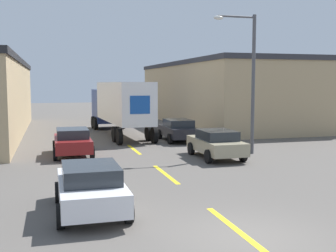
{
  "coord_description": "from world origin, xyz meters",
  "views": [
    {
      "loc": [
        -4.8,
        -9.58,
        3.97
      ],
      "look_at": [
        0.97,
        10.98,
        1.81
      ],
      "focal_mm": 45.0,
      "sensor_mm": 36.0,
      "label": 1
    }
  ],
  "objects_px": {
    "parked_car_right_far": "(178,129)",
    "parked_car_left_near": "(91,187)",
    "semi_truck": "(119,104)",
    "street_lamp": "(249,74)",
    "parked_car_left_far": "(72,141)",
    "parked_car_right_mid": "(216,143)"
  },
  "relations": [
    {
      "from": "semi_truck",
      "to": "parked_car_left_near",
      "type": "bearing_deg",
      "value": -104.86
    },
    {
      "from": "parked_car_left_far",
      "to": "street_lamp",
      "type": "xyz_separation_m",
      "value": [
        9.55,
        -2.08,
        3.71
      ]
    },
    {
      "from": "parked_car_right_far",
      "to": "parked_car_left_far",
      "type": "xyz_separation_m",
      "value": [
        -7.34,
        -4.11,
        0.0
      ]
    },
    {
      "from": "semi_truck",
      "to": "parked_car_left_near",
      "type": "xyz_separation_m",
      "value": [
        -4.0,
        -19.45,
        -1.61
      ]
    },
    {
      "from": "parked_car_right_far",
      "to": "street_lamp",
      "type": "height_order",
      "value": "street_lamp"
    },
    {
      "from": "semi_truck",
      "to": "parked_car_right_mid",
      "type": "height_order",
      "value": "semi_truck"
    },
    {
      "from": "street_lamp",
      "to": "parked_car_left_far",
      "type": "bearing_deg",
      "value": 167.72
    },
    {
      "from": "semi_truck",
      "to": "parked_car_left_near",
      "type": "distance_m",
      "value": 19.93
    },
    {
      "from": "parked_car_right_mid",
      "to": "parked_car_left_far",
      "type": "bearing_deg",
      "value": 158.66
    },
    {
      "from": "semi_truck",
      "to": "parked_car_right_mid",
      "type": "relative_size",
      "value": 2.97
    },
    {
      "from": "parked_car_left_near",
      "to": "parked_car_right_mid",
      "type": "bearing_deg",
      "value": 46.77
    },
    {
      "from": "semi_truck",
      "to": "street_lamp",
      "type": "bearing_deg",
      "value": -66.17
    },
    {
      "from": "parked_car_left_near",
      "to": "street_lamp",
      "type": "xyz_separation_m",
      "value": [
        9.55,
        8.6,
        3.71
      ]
    },
    {
      "from": "semi_truck",
      "to": "street_lamp",
      "type": "xyz_separation_m",
      "value": [
        5.54,
        -10.85,
        2.1
      ]
    },
    {
      "from": "parked_car_right_far",
      "to": "parked_car_left_far",
      "type": "bearing_deg",
      "value": -150.76
    },
    {
      "from": "parked_car_right_far",
      "to": "parked_car_left_near",
      "type": "distance_m",
      "value": 16.51
    },
    {
      "from": "parked_car_left_far",
      "to": "parked_car_left_near",
      "type": "bearing_deg",
      "value": -90.0
    },
    {
      "from": "parked_car_left_far",
      "to": "semi_truck",
      "type": "bearing_deg",
      "value": 65.47
    },
    {
      "from": "parked_car_right_mid",
      "to": "street_lamp",
      "type": "bearing_deg",
      "value": 19.7
    },
    {
      "from": "parked_car_right_mid",
      "to": "street_lamp",
      "type": "xyz_separation_m",
      "value": [
        2.21,
        0.79,
        3.71
      ]
    },
    {
      "from": "parked_car_right_far",
      "to": "parked_car_right_mid",
      "type": "relative_size",
      "value": 1.0
    },
    {
      "from": "parked_car_left_near",
      "to": "parked_car_right_far",
      "type": "bearing_deg",
      "value": 63.6
    }
  ]
}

